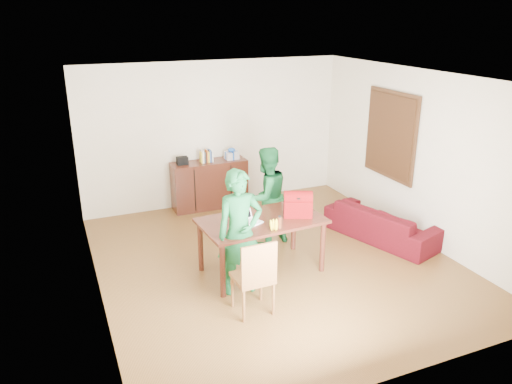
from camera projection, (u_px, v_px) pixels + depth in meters
name	position (u px, v px, depth m)	size (l,w,h in m)	color
room	(273.00, 176.00, 7.11)	(5.20, 5.70, 2.90)	#4A2E12
table	(262.00, 226.00, 6.95)	(1.76, 1.07, 0.80)	black
chair	(253.00, 291.00, 6.11)	(0.46, 0.44, 1.00)	brown
person_near	(240.00, 232.00, 6.41)	(0.61, 0.40, 1.68)	#135529
person_far	(266.00, 197.00, 7.77)	(0.77, 0.60, 1.59)	#125527
laptop	(250.00, 221.00, 6.77)	(0.39, 0.33, 0.23)	white
bananas	(274.00, 228.00, 6.57)	(0.16, 0.10, 0.06)	yellow
bottle	(279.00, 222.00, 6.61)	(0.06, 0.06, 0.18)	#552713
red_bag	(298.00, 206.00, 6.99)	(0.39, 0.23, 0.29)	#6A070A
sofa	(382.00, 223.00, 8.11)	(1.88, 0.73, 0.55)	#3F0817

